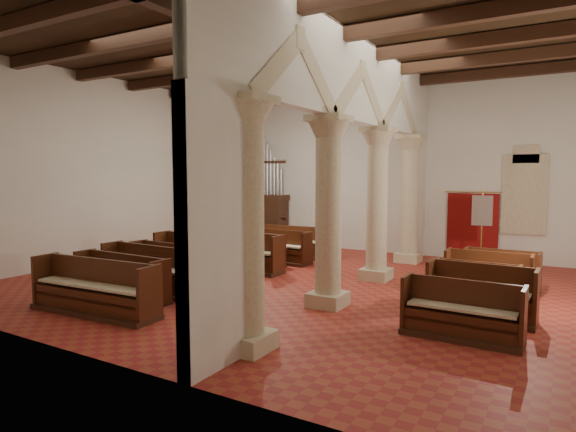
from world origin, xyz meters
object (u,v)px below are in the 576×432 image
Objects in this scene: lectern at (280,233)px; aisle_pew_0 at (461,320)px; nave_pew_0 at (94,296)px; processional_banner at (481,246)px; pipe_organ at (262,210)px.

lectern is 0.59× the size of aisle_pew_0.
processional_banner is at bearing 49.58° from nave_pew_0.
nave_pew_0 is (1.58, -9.91, -0.13)m from lectern.
lectern is at bearing 138.56° from aisle_pew_0.
processional_banner is at bearing -28.98° from lectern.
processional_banner is at bearing -11.48° from pipe_organ.
processional_banner is 0.78× the size of nave_pew_0.
processional_banner is 1.20× the size of aisle_pew_0.
aisle_pew_0 is (9.19, -7.70, -1.03)m from pipe_organ.
pipe_organ is 3.68× the size of lectern.
lectern is 11.34m from aisle_pew_0.
processional_banner is 6.00m from aisle_pew_0.
lectern reaches higher than aisle_pew_0.
nave_pew_0 is (2.44, -9.92, -1.00)m from pipe_organ.
aisle_pew_0 is (6.75, 2.23, -0.03)m from nave_pew_0.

